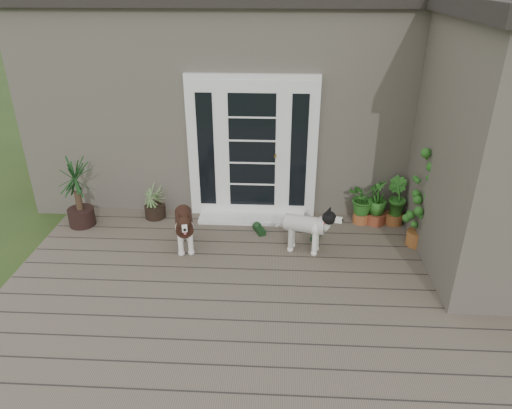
{
  "coord_description": "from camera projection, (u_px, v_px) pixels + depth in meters",
  "views": [
    {
      "loc": [
        0.21,
        -3.93,
        3.52
      ],
      "look_at": [
        -0.1,
        1.75,
        0.7
      ],
      "focal_mm": 33.01,
      "sensor_mm": 36.0,
      "label": 1
    }
  ],
  "objects": [
    {
      "name": "clog_right",
      "position": [
        316.0,
        235.0,
        6.68
      ],
      "size": [
        0.22,
        0.33,
        0.09
      ],
      "primitive_type": null,
      "rotation": [
        0.0,
        0.0,
        -0.3
      ],
      "color": "#173A1A",
      "rests_on": "deck"
    },
    {
      "name": "door_step",
      "position": [
        252.0,
        218.0,
        7.19
      ],
      "size": [
        1.6,
        0.4,
        0.05
      ],
      "primitive_type": "cube",
      "color": "white",
      "rests_on": "deck"
    },
    {
      "name": "sapling",
      "position": [
        424.0,
        197.0,
        6.21
      ],
      "size": [
        0.51,
        0.51,
        1.48
      ],
      "primitive_type": null,
      "rotation": [
        0.0,
        0.0,
        0.2
      ],
      "color": "#225F1B",
      "rests_on": "deck"
    },
    {
      "name": "spider_plant",
      "position": [
        154.0,
        201.0,
        7.15
      ],
      "size": [
        0.61,
        0.61,
        0.55
      ],
      "primitive_type": null,
      "rotation": [
        0.0,
        0.0,
        -0.19
      ],
      "color": "#A2B770",
      "rests_on": "deck"
    },
    {
      "name": "brindle_dog",
      "position": [
        184.0,
        228.0,
        6.32
      ],
      "size": [
        0.47,
        0.79,
        0.61
      ],
      "primitive_type": null,
      "rotation": [
        0.0,
        0.0,
        3.37
      ],
      "color": "#391E14",
      "rests_on": "deck"
    },
    {
      "name": "house_main",
      "position": [
        270.0,
        92.0,
        8.57
      ],
      "size": [
        7.4,
        4.0,
        3.1
      ],
      "primitive_type": "cube",
      "color": "#665E54",
      "rests_on": "ground"
    },
    {
      "name": "herb_b",
      "position": [
        395.0,
        208.0,
        6.98
      ],
      "size": [
        0.47,
        0.47,
        0.52
      ],
      "primitive_type": "imported",
      "rotation": [
        0.0,
        0.0,
        2.06
      ],
      "color": "#25661D",
      "rests_on": "deck"
    },
    {
      "name": "yucca",
      "position": [
        77.0,
        193.0,
        6.82
      ],
      "size": [
        0.92,
        0.92,
        1.04
      ],
      "primitive_type": null,
      "rotation": [
        0.0,
        0.0,
        0.34
      ],
      "color": "black",
      "rests_on": "deck"
    },
    {
      "name": "clog_left",
      "position": [
        259.0,
        229.0,
        6.83
      ],
      "size": [
        0.26,
        0.35,
        0.09
      ],
      "primitive_type": null,
      "rotation": [
        0.0,
        0.0,
        0.42
      ],
      "color": "black",
      "rests_on": "deck"
    },
    {
      "name": "herb_c",
      "position": [
        377.0,
        206.0,
        6.99
      ],
      "size": [
        0.4,
        0.4,
        0.55
      ],
      "primitive_type": "imported",
      "rotation": [
        0.0,
        0.0,
        4.59
      ],
      "color": "#27601B",
      "rests_on": "deck"
    },
    {
      "name": "white_dog",
      "position": [
        304.0,
        231.0,
        6.26
      ],
      "size": [
        0.77,
        0.48,
        0.6
      ],
      "primitive_type": null,
      "rotation": [
        0.0,
        0.0,
        -1.83
      ],
      "color": "white",
      "rests_on": "deck"
    },
    {
      "name": "herb_a",
      "position": [
        362.0,
        205.0,
        6.99
      ],
      "size": [
        0.66,
        0.66,
        0.59
      ],
      "primitive_type": "imported",
      "rotation": [
        0.0,
        0.0,
        0.75
      ],
      "color": "#18561B",
      "rests_on": "deck"
    },
    {
      "name": "house_wing",
      "position": [
        506.0,
        156.0,
        5.61
      ],
      "size": [
        1.6,
        2.4,
        3.1
      ],
      "primitive_type": "cube",
      "color": "#665E54",
      "rests_on": "ground"
    },
    {
      "name": "deck",
      "position": [
        258.0,
        306.0,
        5.43
      ],
      "size": [
        6.2,
        4.6,
        0.12
      ],
      "primitive_type": "cube",
      "color": "#6B5B4C",
      "rests_on": "ground"
    },
    {
      "name": "door_unit",
      "position": [
        252.0,
        148.0,
        6.9
      ],
      "size": [
        1.9,
        0.14,
        2.15
      ],
      "primitive_type": "cube",
      "color": "white",
      "rests_on": "deck"
    }
  ]
}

